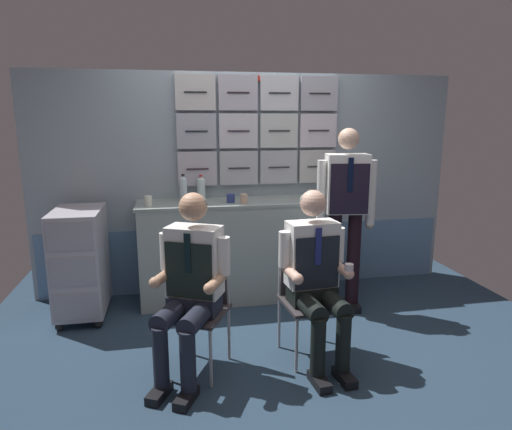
{
  "coord_description": "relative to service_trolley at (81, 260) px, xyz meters",
  "views": [
    {
      "loc": [
        -0.76,
        -3.02,
        1.71
      ],
      "look_at": [
        -0.14,
        0.23,
        1.0
      ],
      "focal_mm": 31.45,
      "sensor_mm": 36.0,
      "label": 1
    }
  ],
  "objects": [
    {
      "name": "water_bottle_short",
      "position": [
        1.08,
        0.32,
        0.56
      ],
      "size": [
        0.08,
        0.08,
        0.24
      ],
      "color": "silver",
      "rests_on": "galley_counter"
    },
    {
      "name": "crew_member_left",
      "position": [
        0.9,
        -1.11,
        0.17
      ],
      "size": [
        0.58,
        0.68,
        1.25
      ],
      "color": "black",
      "rests_on": "ground"
    },
    {
      "name": "espresso_cup_small",
      "position": [
        2.13,
        0.17,
        0.49
      ],
      "size": [
        0.07,
        0.07,
        0.08
      ],
      "color": "silver",
      "rests_on": "galley_counter"
    },
    {
      "name": "folding_chair_right",
      "position": [
        1.75,
        -0.94,
        -0.01
      ],
      "size": [
        0.44,
        0.44,
        0.83
      ],
      "color": "#A8AAAF",
      "rests_on": "ground"
    },
    {
      "name": "paper_cup_tan",
      "position": [
        0.59,
        0.09,
        0.49
      ],
      "size": [
        0.07,
        0.07,
        0.09
      ],
      "color": "white",
      "rests_on": "galley_counter"
    },
    {
      "name": "service_trolley",
      "position": [
        0.0,
        0.0,
        0.0
      ],
      "size": [
        0.4,
        0.65,
        0.96
      ],
      "color": "black",
      "rests_on": "ground"
    },
    {
      "name": "galley_bulkhead",
      "position": [
        1.58,
        0.46,
        0.6
      ],
      "size": [
        4.2,
        0.14,
        2.15
      ],
      "color": "#91A3AF",
      "rests_on": "ground"
    },
    {
      "name": "folding_chair_left",
      "position": [
        0.97,
        -0.97,
        -0.01
      ],
      "size": [
        0.54,
        0.54,
        0.83
      ],
      "color": "#A8AAAF",
      "rests_on": "ground"
    },
    {
      "name": "coffee_cup_white",
      "position": [
        1.45,
        0.04,
        0.49
      ],
      "size": [
        0.07,
        0.07,
        0.09
      ],
      "color": "tan",
      "rests_on": "galley_counter"
    },
    {
      "name": "crew_member_standing",
      "position": [
        2.31,
        -0.27,
        0.46
      ],
      "size": [
        0.52,
        0.3,
        1.64
      ],
      "color": "black",
      "rests_on": "ground"
    },
    {
      "name": "sparkling_bottle_green",
      "position": [
        0.91,
        0.24,
        0.57
      ],
      "size": [
        0.07,
        0.07,
        0.26
      ],
      "color": "silver",
      "rests_on": "galley_counter"
    },
    {
      "name": "coffee_cup_spare",
      "position": [
        1.33,
        0.1,
        0.49
      ],
      "size": [
        0.07,
        0.07,
        0.08
      ],
      "color": "navy",
      "rests_on": "galley_counter"
    },
    {
      "name": "crew_member_right",
      "position": [
        1.77,
        -1.1,
        0.16
      ],
      "size": [
        0.49,
        0.62,
        1.24
      ],
      "color": "black",
      "rests_on": "ground"
    },
    {
      "name": "ground",
      "position": [
        1.56,
        -0.91,
        -0.53
      ],
      "size": [
        4.8,
        4.8,
        0.04
      ],
      "primitive_type": "cube",
      "color": "#25394C"
    },
    {
      "name": "galley_counter",
      "position": [
        1.39,
        0.18,
        -0.03
      ],
      "size": [
        1.85,
        0.53,
        0.96
      ],
      "color": "#98A4A0",
      "rests_on": "ground"
    }
  ]
}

